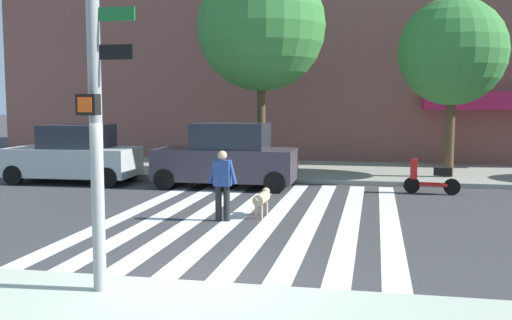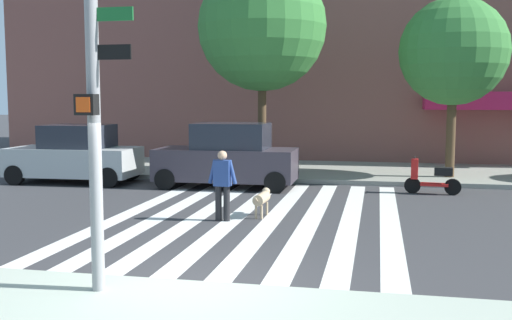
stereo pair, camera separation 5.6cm
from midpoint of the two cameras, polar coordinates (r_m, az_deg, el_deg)
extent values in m
plane|color=#353538|center=(14.33, 1.07, -5.45)|extent=(160.00, 160.00, 0.00)
cube|color=gray|center=(22.79, 5.09, -1.03)|extent=(80.00, 6.00, 0.15)
cube|color=silver|center=(15.31, -11.49, -4.82)|extent=(0.45, 10.73, 0.01)
cube|color=silver|center=(14.98, -8.32, -5.00)|extent=(0.45, 10.73, 0.01)
cube|color=silver|center=(14.70, -5.00, -5.17)|extent=(0.45, 10.73, 0.01)
cube|color=silver|center=(14.47, -1.57, -5.32)|extent=(0.45, 10.73, 0.01)
cube|color=silver|center=(14.29, 1.96, -5.46)|extent=(0.45, 10.73, 0.01)
cube|color=silver|center=(14.17, 5.56, -5.59)|extent=(0.45, 10.73, 0.01)
cube|color=silver|center=(14.11, 9.22, -5.69)|extent=(0.45, 10.73, 0.01)
cube|color=silver|center=(14.10, 12.89, -5.77)|extent=(0.45, 10.73, 0.01)
cube|color=#B71A4C|center=(25.21, 21.20, 5.36)|extent=(4.62, 1.60, 0.70)
cylinder|color=gray|center=(8.37, -15.26, 7.25)|extent=(0.18, 0.18, 5.80)
cube|color=black|center=(8.19, -15.84, 5.17)|extent=(0.28, 0.18, 0.28)
cube|color=#E54C14|center=(8.10, -16.17, 5.15)|extent=(0.20, 0.01, 0.20)
cube|color=#19662D|center=(8.31, -13.54, 13.53)|extent=(0.60, 0.03, 0.18)
cube|color=black|center=(8.27, -13.58, 10.09)|extent=(0.56, 0.03, 0.20)
cube|color=#B3B9B7|center=(20.86, -17.07, -0.13)|extent=(4.30, 2.07, 0.94)
cube|color=#232833|center=(20.72, -16.72, 2.22)|extent=(2.14, 1.78, 0.77)
cylinder|color=black|center=(20.95, -22.18, -1.36)|extent=(0.67, 0.24, 0.66)
cylinder|color=black|center=(22.48, -19.72, -0.80)|extent=(0.67, 0.24, 0.66)
cylinder|color=black|center=(19.39, -13.93, -1.65)|extent=(0.67, 0.24, 0.66)
cylinder|color=black|center=(21.03, -11.91, -1.02)|extent=(0.67, 0.24, 0.66)
cube|color=#39323B|center=(18.90, -2.80, -0.40)|extent=(4.44, 1.94, 0.99)
cube|color=#232833|center=(18.77, -2.29, 2.34)|extent=(2.31, 1.70, 0.81)
cylinder|color=black|center=(18.62, -8.65, -1.84)|extent=(0.66, 0.22, 0.66)
cylinder|color=black|center=(20.27, -6.95, -1.19)|extent=(0.66, 0.22, 0.66)
cylinder|color=black|center=(17.74, 1.96, -2.17)|extent=(0.66, 0.22, 0.66)
cylinder|color=black|center=(19.46, 2.81, -1.45)|extent=(0.66, 0.22, 0.66)
cylinder|color=black|center=(18.35, 14.95, -2.38)|extent=(0.49, 0.14, 0.48)
cylinder|color=black|center=(18.35, 18.54, -2.48)|extent=(0.49, 0.18, 0.48)
cube|color=red|center=(18.34, 16.90, -2.28)|extent=(0.83, 0.39, 0.08)
cube|color=black|center=(18.29, 17.72, -1.06)|extent=(0.55, 0.35, 0.24)
cube|color=red|center=(18.29, 15.14, -0.83)|extent=(0.22, 0.30, 0.60)
cylinder|color=black|center=(18.25, 15.17, 0.26)|extent=(0.08, 0.50, 0.04)
cylinder|color=#4C3823|center=(20.94, 0.67, 4.00)|extent=(0.29, 0.29, 3.94)
sphere|color=#337533|center=(21.07, 0.68, 12.74)|extent=(4.49, 4.49, 4.49)
cylinder|color=#4C3823|center=(21.26, 18.37, 2.81)|extent=(0.31, 0.31, 3.27)
sphere|color=#337533|center=(21.29, 18.60, 9.90)|extent=(3.63, 3.63, 3.63)
cylinder|color=black|center=(13.78, -3.52, -4.19)|extent=(0.16, 0.16, 0.82)
cylinder|color=black|center=(13.71, -2.73, -4.23)|extent=(0.16, 0.16, 0.82)
cube|color=navy|center=(13.64, -3.14, -1.27)|extent=(0.39, 0.26, 0.60)
cylinder|color=navy|center=(13.71, -4.10, -1.11)|extent=(0.23, 0.10, 0.57)
cylinder|color=navy|center=(13.56, -2.18, -1.18)|extent=(0.23, 0.10, 0.57)
sphere|color=tan|center=(13.59, -3.15, 0.45)|extent=(0.23, 0.23, 0.22)
cylinder|color=tan|center=(14.17, 0.65, -3.73)|extent=(0.30, 0.73, 0.26)
sphere|color=tan|center=(14.57, 1.08, -3.06)|extent=(0.21, 0.21, 0.20)
cylinder|color=tan|center=(13.72, 0.16, -3.83)|extent=(0.05, 0.24, 0.16)
cylinder|color=tan|center=(14.48, 0.63, -4.69)|extent=(0.06, 0.06, 0.32)
cylinder|color=tan|center=(14.44, 1.17, -4.71)|extent=(0.06, 0.06, 0.32)
cylinder|color=tan|center=(14.00, 0.11, -5.05)|extent=(0.06, 0.06, 0.32)
cylinder|color=tan|center=(13.96, 0.66, -5.08)|extent=(0.06, 0.06, 0.32)
camera|label=1|loc=(0.03, -89.88, 0.01)|focal=41.45mm
camera|label=2|loc=(0.03, 90.12, -0.01)|focal=41.45mm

